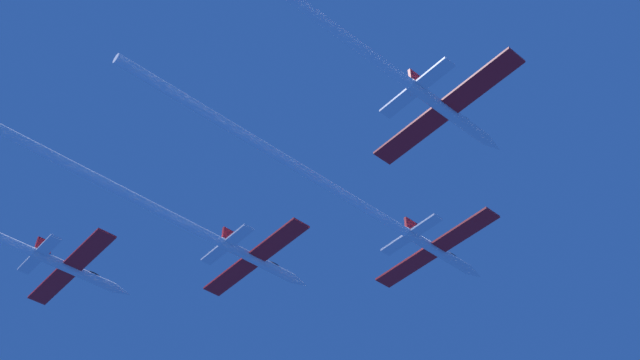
{
  "coord_description": "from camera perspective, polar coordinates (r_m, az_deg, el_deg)",
  "views": [
    {
      "loc": [
        39.92,
        -50.82,
        -50.32
      ],
      "look_at": [
        0.21,
        -16.3,
        -0.07
      ],
      "focal_mm": 44.0,
      "sensor_mm": 36.0,
      "label": 1
    }
  ],
  "objects": [
    {
      "name": "jet_lead",
      "position": [
        75.21,
        2.39,
        -1.46
      ],
      "size": [
        15.47,
        44.72,
        2.56
      ],
      "color": "white"
    },
    {
      "name": "jet_left_wing",
      "position": [
        77.53,
        -12.23,
        -1.85
      ],
      "size": [
        15.47,
        47.24,
        2.56
      ],
      "color": "white"
    },
    {
      "name": "jet_right_wing",
      "position": [
        61.98,
        1.53,
        10.6
      ],
      "size": [
        15.47,
        45.69,
        2.56
      ],
      "color": "white"
    }
  ]
}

